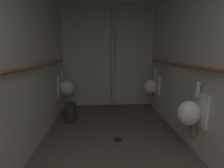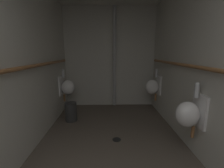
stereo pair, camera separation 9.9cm
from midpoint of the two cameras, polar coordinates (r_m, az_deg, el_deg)
The scene contains 12 objects.
floor at distance 2.33m, azimuth 1.45°, elevation -26.22°, with size 2.41×4.36×0.08m, color brown.
wall_left at distance 2.13m, azimuth -31.96°, elevation 6.20°, with size 0.06×4.36×2.51m, color beige.
wall_right at distance 2.25m, azimuth 33.40°, elevation 6.23°, with size 0.06×4.36×2.51m, color beige.
wall_back at distance 3.99m, azimuth -0.09°, elevation 9.68°, with size 2.41×0.06×2.51m, color beige.
urinal_left_mid at distance 3.65m, azimuth -15.73°, elevation -1.04°, with size 0.32×0.30×0.76m.
urinal_right_mid at distance 2.27m, azimuth 27.99°, elevation -9.71°, with size 0.32×0.30×0.76m.
urinal_right_far at distance 3.70m, azimuth 15.80°, elevation -0.89°, with size 0.32×0.30×0.76m.
supply_pipe_left at distance 2.12m, azimuth -29.36°, elevation 5.23°, with size 0.06×3.64×0.06m.
supply_pipe_right at distance 2.21m, azimuth 31.09°, elevation 5.27°, with size 0.06×3.64×0.06m.
standpipe_back_wall at distance 3.89m, azimuth 1.69°, elevation 9.62°, with size 0.08×0.08×2.46m, color #B2B2B2.
floor_drain at distance 2.65m, azimuth 2.89°, elevation -20.03°, with size 0.14×0.14×0.01m, color black.
waste_bin at distance 3.30m, azimuth -14.27°, elevation -10.03°, with size 0.24×0.24×0.39m, color #2D2D2D.
Camera 2 is at (-0.05, 0.28, 1.39)m, focal length 24.42 mm.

